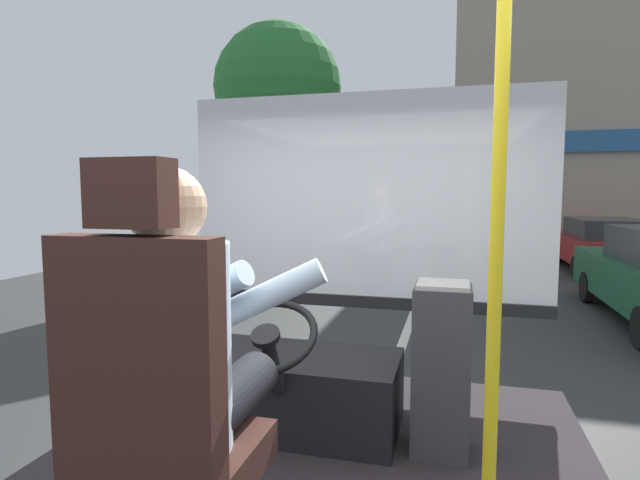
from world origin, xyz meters
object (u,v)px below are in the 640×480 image
(handrail_pole, at_px, (496,267))
(parked_car_red, at_px, (602,244))
(steering_console, at_px, (295,389))
(parked_car_charcoal, at_px, (539,221))
(fare_box, at_px, (441,368))
(driver_seat, at_px, (161,428))
(parked_car_white, at_px, (567,229))
(bus_driver, at_px, (181,343))

(handrail_pole, xyz_separation_m, parked_car_red, (3.36, 11.99, -1.03))
(steering_console, relative_size, handrail_pole, 0.53)
(parked_car_charcoal, bearing_deg, steering_console, -101.69)
(steering_console, height_order, fare_box, fare_box)
(driver_seat, height_order, fare_box, driver_seat)
(fare_box, bearing_deg, parked_car_red, 72.47)
(driver_seat, bearing_deg, steering_console, 90.00)
(fare_box, height_order, parked_car_charcoal, fare_box)
(parked_car_white, bearing_deg, fare_box, -103.01)
(fare_box, relative_size, parked_car_white, 0.20)
(driver_seat, xyz_separation_m, parked_car_charcoal, (4.26, 21.85, -0.55))
(bus_driver, xyz_separation_m, handrail_pole, (0.94, 0.29, 0.23))
(handrail_pole, bearing_deg, bus_driver, -162.57)
(bus_driver, relative_size, parked_car_white, 0.20)
(fare_box, bearing_deg, driver_seat, -122.06)
(handrail_pole, xyz_separation_m, parked_car_white, (3.48, 16.62, -0.99))
(steering_console, relative_size, parked_car_red, 0.26)
(driver_seat, xyz_separation_m, handrail_pole, (0.94, 0.41, 0.45))
(bus_driver, bearing_deg, driver_seat, -90.00)
(fare_box, height_order, parked_car_white, fare_box)
(parked_car_red, relative_size, parked_car_white, 1.00)
(driver_seat, xyz_separation_m, steering_console, (0.00, 1.27, -0.37))
(steering_console, height_order, handrail_pole, handrail_pole)
(fare_box, xyz_separation_m, parked_car_red, (3.53, 11.18, -0.41))
(steering_console, xyz_separation_m, parked_car_charcoal, (4.26, 20.59, -0.18))
(handrail_pole, relative_size, parked_car_red, 0.49)
(parked_car_red, distance_m, parked_car_white, 4.64)
(bus_driver, distance_m, parked_car_white, 17.50)
(bus_driver, xyz_separation_m, parked_car_white, (4.42, 16.92, -0.76))
(driver_seat, bearing_deg, parked_car_white, 75.47)
(bus_driver, xyz_separation_m, parked_car_red, (4.29, 12.28, -0.80))
(bus_driver, distance_m, parked_car_red, 13.03)
(parked_car_white, bearing_deg, parked_car_charcoal, 91.87)
(handrail_pole, height_order, parked_car_red, handrail_pole)
(handrail_pole, relative_size, parked_car_white, 0.49)
(parked_car_red, xyz_separation_m, parked_car_charcoal, (-0.04, 9.45, 0.02))
(bus_driver, relative_size, handrail_pole, 0.41)
(parked_car_white, bearing_deg, driver_seat, -104.53)
(parked_car_red, distance_m, parked_car_charcoal, 9.45)
(parked_car_charcoal, bearing_deg, handrail_pole, -98.81)
(handrail_pole, distance_m, fare_box, 1.03)
(parked_car_red, bearing_deg, driver_seat, -109.10)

